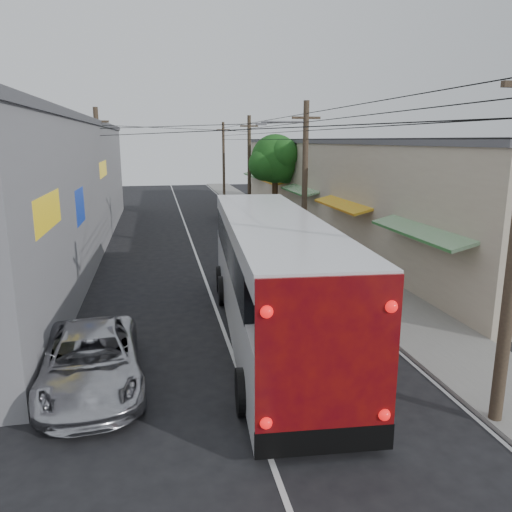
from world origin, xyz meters
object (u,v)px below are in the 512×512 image
at_px(coach_bus, 272,275).
at_px(pedestrian_near, 326,243).
at_px(jeepney, 91,361).
at_px(pedestrian_far, 340,256).
at_px(parked_car_mid, 263,227).
at_px(parked_car_far, 232,210).
at_px(parked_suv, 288,247).

distance_m(coach_bus, pedestrian_near, 10.33).
xyz_separation_m(jeepney, pedestrian_far, (10.18, 9.43, 0.10)).
xyz_separation_m(coach_bus, pedestrian_far, (4.90, 6.80, -1.15)).
height_order(parked_car_mid, parked_car_far, parked_car_far).
bearing_deg(pedestrian_far, parked_car_mid, -62.16).
bearing_deg(jeepney, pedestrian_far, 37.39).
height_order(jeepney, parked_car_far, parked_car_far).
xyz_separation_m(jeepney, parked_car_far, (7.60, 26.42, 0.08)).
xyz_separation_m(parked_suv, pedestrian_near, (1.85, -0.70, 0.27)).
distance_m(parked_car_far, pedestrian_far, 17.18).
bearing_deg(jeepney, parked_suv, 50.35).
height_order(jeepney, parked_suv, parked_suv).
bearing_deg(parked_car_mid, coach_bus, -106.67).
relative_size(jeepney, pedestrian_far, 3.67).
bearing_deg(parked_suv, jeepney, -125.62).
distance_m(parked_car_mid, pedestrian_far, 9.26).
relative_size(parked_suv, pedestrian_far, 3.54).
height_order(parked_car_mid, pedestrian_far, pedestrian_far).
relative_size(parked_suv, pedestrian_near, 2.86).
relative_size(jeepney, pedestrian_near, 2.97).
distance_m(jeepney, pedestrian_far, 13.88).
xyz_separation_m(jeepney, parked_suv, (8.40, 12.34, 0.00)).
xyz_separation_m(parked_suv, pedestrian_far, (1.78, -2.91, 0.10)).
bearing_deg(parked_car_far, jeepney, -101.27).
height_order(pedestrian_near, pedestrian_far, pedestrian_near).
bearing_deg(jeepney, parked_car_mid, 60.19).
bearing_deg(pedestrian_near, jeepney, 58.50).
xyz_separation_m(coach_bus, pedestrian_near, (4.97, 9.00, -0.98)).
bearing_deg(parked_suv, parked_car_mid, 88.62).
xyz_separation_m(pedestrian_near, pedestrian_far, (-0.07, -2.20, -0.17)).
bearing_deg(jeepney, parked_car_far, 68.54).
relative_size(jeepney, parked_car_mid, 1.18).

